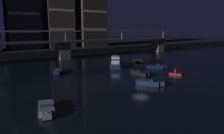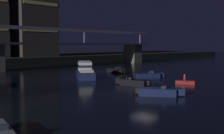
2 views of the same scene
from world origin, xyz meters
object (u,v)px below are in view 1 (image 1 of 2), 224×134
object	(u,v)px
river_bridge	(63,45)
speedboat_mid_center	(156,67)
tower_west_tall	(21,5)
speedboat_near_center	(58,71)
speedboat_far_left	(139,61)
speedboat_near_right	(150,83)
cabin_cruiser_near_left	(116,63)
tower_central	(56,2)
tower_east_tall	(88,4)
speedboat_mid_right	(46,109)
dinghy_with_paddler	(176,74)
speedboat_mid_left	(141,73)

from	to	relation	value
river_bridge	speedboat_mid_center	bearing A→B (deg)	-65.17
tower_west_tall	speedboat_near_center	xyz separation A→B (m)	(-1.15, -41.29, -18.34)
speedboat_far_left	speedboat_near_right	bearing A→B (deg)	-126.62
tower_west_tall	cabin_cruiser_near_left	world-z (taller)	tower_west_tall
cabin_cruiser_near_left	tower_central	bearing A→B (deg)	90.73
tower_west_tall	tower_east_tall	size ratio (longest dim) A/B	0.88
river_bridge	speedboat_near_right	xyz separation A→B (m)	(0.77, -40.05, -4.10)
speedboat_mid_right	speedboat_far_left	distance (m)	41.71
river_bridge	speedboat_mid_center	distance (m)	32.28
speedboat_near_center	speedboat_mid_center	bearing A→B (deg)	-19.05
speedboat_near_right	speedboat_far_left	distance (m)	26.35
tower_central	speedboat_far_left	bearing A→B (deg)	-75.26
river_bridge	speedboat_near_center	distance (m)	23.51
tower_central	speedboat_near_center	world-z (taller)	tower_central
river_bridge	tower_central	bearing A→B (deg)	74.60
river_bridge	tower_central	size ratio (longest dim) A/B	2.49
speedboat_mid_center	dinghy_with_paddler	world-z (taller)	dinghy_with_paddler
speedboat_near_center	speedboat_near_right	bearing A→B (deg)	-62.00
cabin_cruiser_near_left	speedboat_mid_center	xyz separation A→B (m)	(7.01, -7.83, -0.64)
tower_east_tall	speedboat_mid_right	xyz separation A→B (m)	(-38.26, -62.53, -20.59)
tower_central	speedboat_mid_center	distance (m)	54.97
cabin_cruiser_near_left	speedboat_far_left	world-z (taller)	cabin_cruiser_near_left
speedboat_near_right	speedboat_mid_left	distance (m)	8.21
river_bridge	speedboat_mid_left	xyz separation A→B (m)	(4.91, -32.96, -4.10)
tower_west_tall	cabin_cruiser_near_left	size ratio (longest dim) A/B	3.88
speedboat_near_center	speedboat_mid_right	world-z (taller)	same
speedboat_near_right	speedboat_mid_center	bearing A→B (deg)	40.95
cabin_cruiser_near_left	speedboat_mid_right	world-z (taller)	cabin_cruiser_near_left
speedboat_far_left	dinghy_with_paddler	size ratio (longest dim) A/B	1.85
cabin_cruiser_near_left	speedboat_mid_left	world-z (taller)	cabin_cruiser_near_left
tower_west_tall	speedboat_mid_left	bearing A→B (deg)	-76.22
tower_east_tall	dinghy_with_paddler	bearing A→B (deg)	-98.98
speedboat_mid_left	tower_east_tall	bearing A→B (deg)	74.01
speedboat_mid_left	cabin_cruiser_near_left	bearing A→B (deg)	82.62
speedboat_near_center	speedboat_mid_right	xyz separation A→B (m)	(-8.85, -21.02, 0.00)
tower_west_tall	speedboat_near_center	size ratio (longest dim) A/B	6.69
speedboat_far_left	dinghy_with_paddler	distance (m)	19.10
speedboat_mid_left	speedboat_mid_right	size ratio (longest dim) A/B	1.01
tower_west_tall	cabin_cruiser_near_left	bearing A→B (deg)	-70.62
speedboat_mid_right	cabin_cruiser_near_left	bearing A→B (deg)	40.59
river_bridge	tower_central	distance (m)	27.59
tower_central	speedboat_mid_right	xyz separation A→B (m)	(-23.98, -63.62, -20.51)
speedboat_near_center	speedboat_near_right	xyz separation A→B (m)	(10.01, -18.83, 0.00)
river_bridge	tower_east_tall	world-z (taller)	tower_east_tall
speedboat_mid_left	tower_central	bearing A→B (deg)	88.97
tower_central	speedboat_mid_left	xyz separation A→B (m)	(-0.98, -54.34, -20.51)
speedboat_mid_right	dinghy_with_paddler	size ratio (longest dim) A/B	1.84
speedboat_mid_center	speedboat_mid_left	bearing A→B (deg)	-155.39
speedboat_near_center	speedboat_far_left	xyz separation A→B (m)	(25.73, 2.32, 0.00)
speedboat_near_center	speedboat_near_right	distance (m)	21.33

